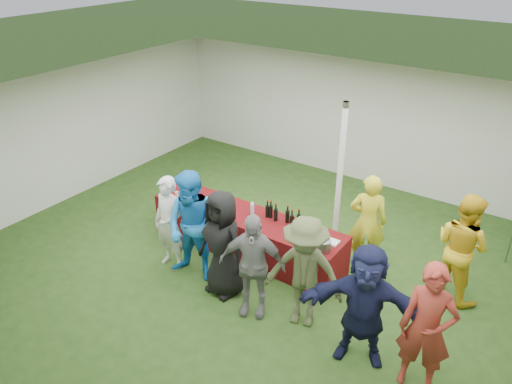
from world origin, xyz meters
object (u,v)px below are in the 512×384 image
Objects in this scene: serving_table at (247,233)px; customer_1 at (193,227)px; staff_pourer at (368,222)px; customer_0 at (169,223)px; customer_6 at (427,329)px; staff_back at (462,247)px; customer_2 at (223,244)px; customer_3 at (252,265)px; customer_4 at (304,273)px; dump_bucket at (324,246)px; customer_5 at (364,305)px.

serving_table is 1.92× the size of customer_1.
customer_1 reaches higher than staff_pourer.
customer_6 reaches higher than customer_0.
staff_back is 1.01× the size of customer_2.
customer_1 is at bearing 148.92° from customer_3.
customer_0 is 4.28m from customer_6.
customer_0 is at bearing 172.62° from customer_1.
customer_4 reaches higher than serving_table.
customer_3 is 0.77m from customer_4.
dump_bucket is 0.12× the size of staff_back.
customer_4 is 1.76m from customer_6.
customer_3 is at bearing -3.63° from customer_2.
staff_back reaches higher than customer_0.
customer_3 is at bearing -15.07° from customer_1.
customer_2 is 1.01× the size of customer_4.
customer_6 is at bearing 119.89° from staff_back.
staff_back is 1.01× the size of customer_5.
customer_6 is (4.28, -0.12, 0.07)m from customer_0.
serving_table is 2.06× the size of customer_2.
serving_table is 3.70m from customer_6.
customer_2 is at bearing 160.23° from customer_5.
staff_pourer is 0.97× the size of customer_2.
customer_1 is at bearing -175.53° from customer_2.
customer_3 is 0.95× the size of customer_5.
dump_bucket is at bearing 55.14° from staff_pourer.
customer_4 is at bearing 64.82° from staff_pourer.
customer_3 is 2.49m from customer_6.
customer_1 reaches higher than customer_3.
customer_2 is 1.00× the size of customer_5.
staff_back is 2.06m from customer_6.
dump_bucket is 1.54m from customer_2.
customer_3 is at bearing -51.40° from serving_table.
staff_pourer is at bearing 71.37° from customer_4.
dump_bucket reaches higher than serving_table.
staff_back is 0.94× the size of customer_1.
customer_2 is at bearing 169.34° from customer_6.
customer_2 is 0.65m from customer_3.
customer_0 is at bearing -160.81° from dump_bucket.
staff_pourer is 2.55m from customer_6.
customer_6 is (1.87, -0.96, 0.05)m from dump_bucket.
customer_2 is at bearing -72.66° from serving_table.
customer_6 reaches higher than serving_table.
customer_5 is (1.69, 0.07, 0.04)m from customer_3.
staff_pourer is (1.87, 0.81, 0.47)m from serving_table.
serving_table is at bearing 105.31° from customer_3.
staff_back is at bearing 20.87° from customer_1.
staff_back is 3.59m from customer_2.
staff_back reaches higher than serving_table.
customer_2 is (-3.00, -1.98, -0.01)m from staff_back.
customer_1 is 1.27m from customer_3.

